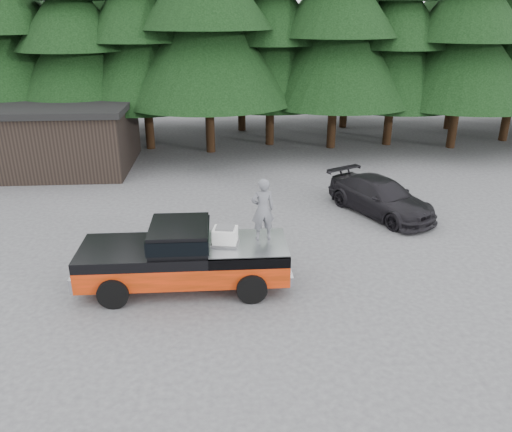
{
  "coord_description": "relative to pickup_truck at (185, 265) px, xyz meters",
  "views": [
    {
      "loc": [
        -0.33,
        -13.27,
        7.35
      ],
      "look_at": [
        0.58,
        0.0,
        1.91
      ],
      "focal_mm": 35.0,
      "sensor_mm": 36.0,
      "label": 1
    }
  ],
  "objects": [
    {
      "name": "truck_cab",
      "position": [
        -0.1,
        0.0,
        0.96
      ],
      "size": [
        1.66,
        1.9,
        0.59
      ],
      "primitive_type": "cube",
      "color": "black",
      "rests_on": "pickup_truck"
    },
    {
      "name": "man_on_bed",
      "position": [
        2.24,
        0.23,
        1.57
      ],
      "size": [
        0.72,
        0.53,
        1.81
      ],
      "primitive_type": "imported",
      "rotation": [
        0.0,
        0.0,
        3.29
      ],
      "color": "#5A5B62",
      "rests_on": "pickup_truck"
    },
    {
      "name": "treeline",
      "position": [
        1.92,
        17.74,
        7.06
      ],
      "size": [
        60.15,
        16.05,
        17.5
      ],
      "color": "black",
      "rests_on": "ground"
    },
    {
      "name": "ground",
      "position": [
        1.49,
        0.54,
        -0.67
      ],
      "size": [
        120.0,
        120.0,
        0.0
      ],
      "primitive_type": "plane",
      "color": "#444447",
      "rests_on": "ground"
    },
    {
      "name": "air_compressor",
      "position": [
        1.17,
        -0.04,
        0.89
      ],
      "size": [
        0.74,
        0.65,
        0.45
      ],
      "primitive_type": "cube",
      "rotation": [
        0.0,
        0.0,
        -0.17
      ],
      "color": "white",
      "rests_on": "pickup_truck"
    },
    {
      "name": "pickup_truck",
      "position": [
        0.0,
        0.0,
        0.0
      ],
      "size": [
        6.0,
        2.04,
        1.33
      ],
      "primitive_type": null,
      "color": "red",
      "rests_on": "ground"
    },
    {
      "name": "utility_building",
      "position": [
        -7.51,
        12.54,
        1.0
      ],
      "size": [
        8.4,
        6.4,
        3.3
      ],
      "color": "black",
      "rests_on": "ground"
    },
    {
      "name": "parked_car",
      "position": [
        7.26,
        5.15,
        0.02
      ],
      "size": [
        3.94,
        5.1,
        1.38
      ],
      "primitive_type": "imported",
      "rotation": [
        0.0,
        0.0,
        0.49
      ],
      "color": "black",
      "rests_on": "ground"
    }
  ]
}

